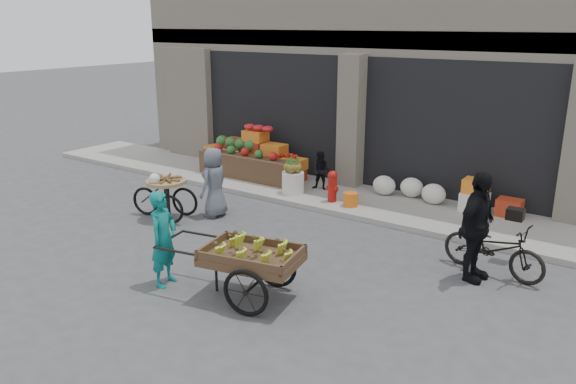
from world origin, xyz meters
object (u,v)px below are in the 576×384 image
Objects in this scene: bicycle at (494,248)px; cyclist at (477,227)px; orange_bucket at (351,199)px; vendor_woman at (163,239)px; pineapple_bin at (293,182)px; vendor_grey at (214,182)px; fire_hydrant at (332,185)px; banana_cart at (248,253)px; tricycle_cart at (166,192)px; seated_person at (321,171)px.

bicycle is 0.95× the size of cyclist.
bicycle is at bearing -23.36° from orange_bucket.
vendor_woman is (-0.67, -4.83, 0.50)m from orange_bucket.
pineapple_bin is 0.34× the size of vendor_woman.
vendor_grey is at bearing -107.39° from pineapple_bin.
vendor_grey is (-1.74, -1.98, 0.24)m from fire_hydrant.
banana_cart reaches higher than tricycle_cart.
bicycle is (2.75, 2.96, -0.28)m from banana_cart.
tricycle_cart is 0.85× the size of bicycle.
vendor_grey is at bearing 99.29° from cyclist.
orange_bucket is 4.53m from banana_cart.
orange_bucket is 4.90m from vendor_woman.
seated_person is 5.50m from banana_cart.
banana_cart is 3.88m from vendor_grey.
vendor_woman is at bearing 23.27° from vendor_grey.
bicycle is (4.66, -2.19, -0.13)m from seated_person.
banana_cart is 1.69× the size of vendor_grey.
tricycle_cart is 6.28m from cyclist.
bicycle is at bearing 89.33° from vendor_grey.
fire_hydrant reaches higher than orange_bucket.
fire_hydrant is at bearing 93.99° from banana_cart.
banana_cart is at bearing 144.02° from cyclist.
orange_bucket is at bearing -21.25° from vendor_woman.
seated_person reaches higher than banana_cart.
bicycle is at bearing -35.21° from seated_person.
pineapple_bin is 5.03m from vendor_woman.
fire_hydrant is 3.63m from tricycle_cart.
pineapple_bin is at bearing 76.62° from cyclist.
seated_person is 0.54× the size of bicycle.
bicycle is (4.13, 3.33, -0.32)m from vendor_woman.
seated_person is at bearing 56.31° from pineapple_bin.
orange_bucket is 0.13× the size of banana_cart.
pineapple_bin is 0.73× the size of fire_hydrant.
orange_bucket is (0.50, -0.05, -0.23)m from fire_hydrant.
cyclist reaches higher than seated_person.
orange_bucket is 0.21× the size of vendor_grey.
seated_person is 5.17m from cyclist.
pineapple_bin is 5.12m from banana_cart.
bicycle is (5.06, -1.59, 0.08)m from pineapple_bin.
seated_person is at bearing 48.54° from tricycle_cart.
vendor_grey is (-2.24, -1.93, 0.48)m from orange_bucket.
fire_hydrant is 0.41× the size of bicycle.
banana_cart is 4.05m from bicycle.
banana_cart reaches higher than orange_bucket.
fire_hydrant is at bearing 77.63° from bicycle.
vendor_grey is (-2.95, 2.52, 0.02)m from banana_cart.
orange_bucket is at bearing 68.77° from cyclist.
fire_hydrant is 4.25m from cyclist.
pineapple_bin is 2.16m from vendor_grey.
tricycle_cart is (-2.29, 2.22, -0.20)m from vendor_woman.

